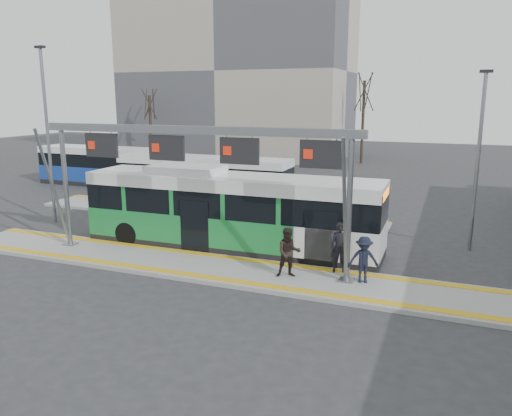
% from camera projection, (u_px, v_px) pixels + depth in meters
% --- Properties ---
extents(ground, '(120.00, 120.00, 0.00)m').
position_uv_depth(ground, '(201.00, 268.00, 19.02)').
color(ground, '#2D2D30').
rests_on(ground, ground).
extents(platform_main, '(22.00, 3.00, 0.15)m').
position_uv_depth(platform_main, '(201.00, 266.00, 19.00)').
color(platform_main, gray).
rests_on(platform_main, ground).
extents(platform_second, '(20.00, 3.00, 0.15)m').
position_uv_depth(platform_second, '(204.00, 213.00, 27.70)').
color(platform_second, gray).
rests_on(platform_second, ground).
extents(tactile_main, '(22.00, 2.65, 0.02)m').
position_uv_depth(tactile_main, '(201.00, 264.00, 18.98)').
color(tactile_main, gold).
rests_on(tactile_main, platform_main).
extents(tactile_second, '(20.00, 0.35, 0.02)m').
position_uv_depth(tactile_second, '(213.00, 208.00, 28.73)').
color(tactile_second, gold).
rests_on(tactile_second, platform_second).
extents(gantry, '(13.00, 1.68, 5.20)m').
position_uv_depth(gantry, '(193.00, 155.00, 18.44)').
color(gantry, slate).
rests_on(gantry, platform_main).
extents(apartment_block, '(24.50, 12.50, 18.40)m').
position_uv_depth(apartment_block, '(238.00, 71.00, 54.73)').
color(apartment_block, '#A89C8C').
rests_on(apartment_block, ground).
extents(hero_bus, '(12.75, 2.85, 3.50)m').
position_uv_depth(hero_bus, '(230.00, 212.00, 21.19)').
color(hero_bus, black).
rests_on(hero_bus, ground).
extents(bg_bus_green, '(11.15, 2.41, 2.79)m').
position_uv_depth(bg_bus_green, '(203.00, 179.00, 31.11)').
color(bg_bus_green, black).
rests_on(bg_bus_green, ground).
extents(bg_bus_blue, '(10.76, 2.44, 2.80)m').
position_uv_depth(bg_bus_blue, '(107.00, 167.00, 36.74)').
color(bg_bus_blue, black).
rests_on(bg_bus_blue, ground).
extents(passenger_a, '(0.76, 0.60, 1.85)m').
position_uv_depth(passenger_a, '(340.00, 248.00, 17.97)').
color(passenger_a, black).
rests_on(passenger_a, platform_main).
extents(passenger_b, '(1.06, 0.97, 1.77)m').
position_uv_depth(passenger_b, '(289.00, 253.00, 17.53)').
color(passenger_b, black).
rests_on(passenger_b, platform_main).
extents(passenger_c, '(1.17, 0.87, 1.62)m').
position_uv_depth(passenger_c, '(364.00, 260.00, 17.00)').
color(passenger_c, black).
rests_on(passenger_c, platform_main).
extents(tree_left, '(1.40, 1.40, 7.31)m').
position_uv_depth(tree_left, '(306.00, 106.00, 49.47)').
color(tree_left, '#382B21').
rests_on(tree_left, ground).
extents(tree_mid, '(1.40, 1.40, 9.03)m').
position_uv_depth(tree_mid, '(364.00, 92.00, 47.98)').
color(tree_mid, '#382B21').
rests_on(tree_mid, ground).
extents(tree_far, '(1.40, 1.40, 7.47)m').
position_uv_depth(tree_far, '(150.00, 105.00, 50.61)').
color(tree_far, '#382B21').
rests_on(tree_far, ground).
extents(lamp_west, '(0.50, 0.25, 8.84)m').
position_uv_depth(lamp_west, '(48.00, 132.00, 25.14)').
color(lamp_west, slate).
rests_on(lamp_west, ground).
extents(lamp_east, '(0.50, 0.25, 7.44)m').
position_uv_depth(lamp_east, '(478.00, 157.00, 20.44)').
color(lamp_east, slate).
rests_on(lamp_east, ground).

